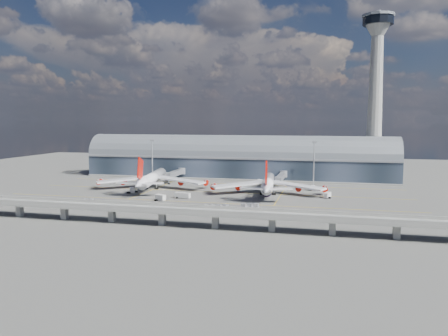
% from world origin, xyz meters
% --- Properties ---
extents(ground, '(500.00, 500.00, 0.00)m').
position_xyz_m(ground, '(0.00, 0.00, 0.00)').
color(ground, '#474744').
rests_on(ground, ground).
extents(taxi_lines, '(200.00, 80.12, 0.01)m').
position_xyz_m(taxi_lines, '(0.00, 22.11, 0.01)').
color(taxi_lines, gold).
rests_on(taxi_lines, ground).
extents(terminal, '(200.00, 30.00, 28.00)m').
position_xyz_m(terminal, '(0.00, 77.99, 11.34)').
color(terminal, '#1D2530').
rests_on(terminal, ground).
extents(control_tower, '(19.00, 19.00, 103.00)m').
position_xyz_m(control_tower, '(85.00, 83.00, 51.64)').
color(control_tower, gray).
rests_on(control_tower, ground).
extents(guideway, '(220.00, 8.50, 7.20)m').
position_xyz_m(guideway, '(-0.00, -55.00, 5.29)').
color(guideway, gray).
rests_on(guideway, ground).
extents(floodlight_mast_left, '(3.00, 0.70, 25.70)m').
position_xyz_m(floodlight_mast_left, '(-50.00, 55.00, 13.63)').
color(floodlight_mast_left, gray).
rests_on(floodlight_mast_left, ground).
extents(floodlight_mast_right, '(3.00, 0.70, 25.70)m').
position_xyz_m(floodlight_mast_right, '(50.00, 55.00, 13.63)').
color(floodlight_mast_right, gray).
rests_on(floodlight_mast_right, ground).
extents(airliner_left, '(62.77, 66.07, 20.20)m').
position_xyz_m(airliner_left, '(-36.54, 21.79, 5.77)').
color(airliner_left, white).
rests_on(airliner_left, ground).
extents(airliner_right, '(60.20, 62.95, 19.96)m').
position_xyz_m(airliner_right, '(28.41, 19.44, 5.18)').
color(airliner_right, white).
rests_on(airliner_right, ground).
extents(jet_bridge_left, '(4.40, 28.00, 7.25)m').
position_xyz_m(jet_bridge_left, '(-33.43, 53.12, 5.18)').
color(jet_bridge_left, gray).
rests_on(jet_bridge_left, ground).
extents(jet_bridge_right, '(4.40, 32.00, 7.25)m').
position_xyz_m(jet_bridge_right, '(31.75, 51.18, 5.18)').
color(jet_bridge_right, gray).
rests_on(jet_bridge_right, ground).
extents(service_truck_0, '(4.97, 6.39, 2.58)m').
position_xyz_m(service_truck_0, '(-41.13, 6.71, 1.33)').
color(service_truck_0, beige).
rests_on(service_truck_0, ground).
extents(service_truck_1, '(5.55, 4.03, 2.93)m').
position_xyz_m(service_truck_1, '(-18.52, -10.58, 1.48)').
color(service_truck_1, beige).
rests_on(service_truck_1, ground).
extents(service_truck_2, '(7.95, 3.32, 2.79)m').
position_xyz_m(service_truck_2, '(-10.32, -2.29, 1.46)').
color(service_truck_2, beige).
rests_on(service_truck_2, ground).
extents(service_truck_3, '(3.80, 5.84, 2.64)m').
position_xyz_m(service_truck_3, '(58.08, 15.88, 1.35)').
color(service_truck_3, beige).
rests_on(service_truck_3, ground).
extents(service_truck_4, '(2.50, 4.60, 2.59)m').
position_xyz_m(service_truck_4, '(50.54, 36.84, 1.30)').
color(service_truck_4, beige).
rests_on(service_truck_4, ground).
extents(service_truck_5, '(4.96, 5.56, 2.62)m').
position_xyz_m(service_truck_5, '(19.58, 53.31, 1.34)').
color(service_truck_5, beige).
rests_on(service_truck_5, ground).
extents(cargo_train_0, '(4.58, 1.93, 1.51)m').
position_xyz_m(cargo_train_0, '(-49.87, -21.08, 0.79)').
color(cargo_train_0, gray).
rests_on(cargo_train_0, ground).
extents(cargo_train_1, '(10.78, 5.97, 1.83)m').
position_xyz_m(cargo_train_1, '(11.94, -23.41, 0.96)').
color(cargo_train_1, gray).
rests_on(cargo_train_1, ground).
extents(cargo_train_2, '(8.13, 3.87, 1.78)m').
position_xyz_m(cargo_train_2, '(25.46, -16.75, 0.93)').
color(cargo_train_2, gray).
rests_on(cargo_train_2, ground).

